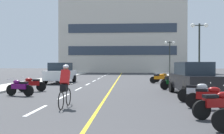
% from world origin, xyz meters
% --- Properties ---
extents(ground_plane, '(140.00, 140.00, 0.00)m').
position_xyz_m(ground_plane, '(0.00, 21.00, 0.00)').
color(ground_plane, '#38383A').
extents(curb_left, '(2.40, 72.00, 0.12)m').
position_xyz_m(curb_left, '(-7.20, 24.00, 0.06)').
color(curb_left, '#B7B2A8').
rests_on(curb_left, ground).
extents(curb_right, '(2.40, 72.00, 0.12)m').
position_xyz_m(curb_right, '(7.20, 24.00, 0.06)').
color(curb_right, '#B7B2A8').
rests_on(curb_right, ground).
extents(lane_dash_1, '(0.14, 2.20, 0.01)m').
position_xyz_m(lane_dash_1, '(-2.00, 6.00, 0.00)').
color(lane_dash_1, silver).
rests_on(lane_dash_1, ground).
extents(lane_dash_2, '(0.14, 2.20, 0.01)m').
position_xyz_m(lane_dash_2, '(-2.00, 10.00, 0.00)').
color(lane_dash_2, silver).
rests_on(lane_dash_2, ground).
extents(lane_dash_3, '(0.14, 2.20, 0.01)m').
position_xyz_m(lane_dash_3, '(-2.00, 14.00, 0.00)').
color(lane_dash_3, silver).
rests_on(lane_dash_3, ground).
extents(lane_dash_4, '(0.14, 2.20, 0.01)m').
position_xyz_m(lane_dash_4, '(-2.00, 18.00, 0.00)').
color(lane_dash_4, silver).
rests_on(lane_dash_4, ground).
extents(lane_dash_5, '(0.14, 2.20, 0.01)m').
position_xyz_m(lane_dash_5, '(-2.00, 22.00, 0.00)').
color(lane_dash_5, silver).
rests_on(lane_dash_5, ground).
extents(lane_dash_6, '(0.14, 2.20, 0.01)m').
position_xyz_m(lane_dash_6, '(-2.00, 26.00, 0.00)').
color(lane_dash_6, silver).
rests_on(lane_dash_6, ground).
extents(lane_dash_7, '(0.14, 2.20, 0.01)m').
position_xyz_m(lane_dash_7, '(-2.00, 30.00, 0.00)').
color(lane_dash_7, silver).
rests_on(lane_dash_7, ground).
extents(lane_dash_8, '(0.14, 2.20, 0.01)m').
position_xyz_m(lane_dash_8, '(-2.00, 34.00, 0.00)').
color(lane_dash_8, silver).
rests_on(lane_dash_8, ground).
extents(lane_dash_9, '(0.14, 2.20, 0.01)m').
position_xyz_m(lane_dash_9, '(-2.00, 38.00, 0.00)').
color(lane_dash_9, silver).
rests_on(lane_dash_9, ground).
extents(lane_dash_10, '(0.14, 2.20, 0.01)m').
position_xyz_m(lane_dash_10, '(-2.00, 42.00, 0.00)').
color(lane_dash_10, silver).
rests_on(lane_dash_10, ground).
extents(lane_dash_11, '(0.14, 2.20, 0.01)m').
position_xyz_m(lane_dash_11, '(-2.00, 46.00, 0.00)').
color(lane_dash_11, silver).
rests_on(lane_dash_11, ground).
extents(centre_line_yellow, '(0.12, 66.00, 0.01)m').
position_xyz_m(centre_line_yellow, '(0.25, 24.00, 0.00)').
color(centre_line_yellow, gold).
rests_on(centre_line_yellow, ground).
extents(office_building, '(24.64, 9.88, 14.21)m').
position_xyz_m(office_building, '(0.25, 49.88, 7.11)').
color(office_building, beige).
rests_on(office_building, ground).
extents(street_lamp_mid, '(1.46, 0.36, 5.03)m').
position_xyz_m(street_lamp_mid, '(7.39, 18.54, 3.81)').
color(street_lamp_mid, black).
rests_on(street_lamp_mid, curb_right).
extents(street_lamp_far, '(1.46, 0.36, 4.83)m').
position_xyz_m(street_lamp_far, '(7.36, 33.31, 3.68)').
color(street_lamp_far, black).
rests_on(street_lamp_far, curb_right).
extents(parked_car_near, '(2.16, 4.31, 1.82)m').
position_xyz_m(parked_car_near, '(4.97, 11.02, 0.92)').
color(parked_car_near, black).
rests_on(parked_car_near, ground).
extents(parked_car_mid, '(2.19, 4.32, 1.82)m').
position_xyz_m(parked_car_mid, '(-4.65, 19.13, 0.92)').
color(parked_car_mid, black).
rests_on(parked_car_mid, ground).
extents(motorcycle_1, '(1.67, 0.70, 0.92)m').
position_xyz_m(motorcycle_1, '(4.18, 4.93, 0.47)').
color(motorcycle_1, black).
rests_on(motorcycle_1, ground).
extents(motorcycle_2, '(1.67, 0.71, 0.92)m').
position_xyz_m(motorcycle_2, '(4.44, 6.65, 0.47)').
color(motorcycle_2, black).
rests_on(motorcycle_2, ground).
extents(motorcycle_3, '(1.66, 0.75, 0.92)m').
position_xyz_m(motorcycle_3, '(4.45, 8.21, 0.47)').
color(motorcycle_3, black).
rests_on(motorcycle_3, ground).
extents(motorcycle_4, '(1.67, 0.69, 0.92)m').
position_xyz_m(motorcycle_4, '(-4.42, 10.04, 0.47)').
color(motorcycle_4, black).
rests_on(motorcycle_4, ground).
extents(motorcycle_5, '(1.68, 0.65, 0.92)m').
position_xyz_m(motorcycle_5, '(-4.57, 12.14, 0.47)').
color(motorcycle_5, black).
rests_on(motorcycle_5, ground).
extents(motorcycle_6, '(1.69, 0.63, 0.92)m').
position_xyz_m(motorcycle_6, '(4.37, 13.93, 0.47)').
color(motorcycle_6, black).
rests_on(motorcycle_6, ground).
extents(motorcycle_7, '(1.69, 0.60, 0.92)m').
position_xyz_m(motorcycle_7, '(4.70, 16.07, 0.47)').
color(motorcycle_7, black).
rests_on(motorcycle_7, ground).
extents(motorcycle_8, '(1.64, 0.80, 0.92)m').
position_xyz_m(motorcycle_8, '(4.14, 19.04, 0.47)').
color(motorcycle_8, black).
rests_on(motorcycle_8, ground).
extents(motorcycle_9, '(1.70, 0.60, 0.92)m').
position_xyz_m(motorcycle_9, '(4.65, 20.89, 0.47)').
color(motorcycle_9, black).
rests_on(motorcycle_9, ground).
extents(cyclist_rider, '(0.42, 1.77, 1.71)m').
position_xyz_m(cyclist_rider, '(-1.11, 6.71, 0.89)').
color(cyclist_rider, black).
rests_on(cyclist_rider, ground).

